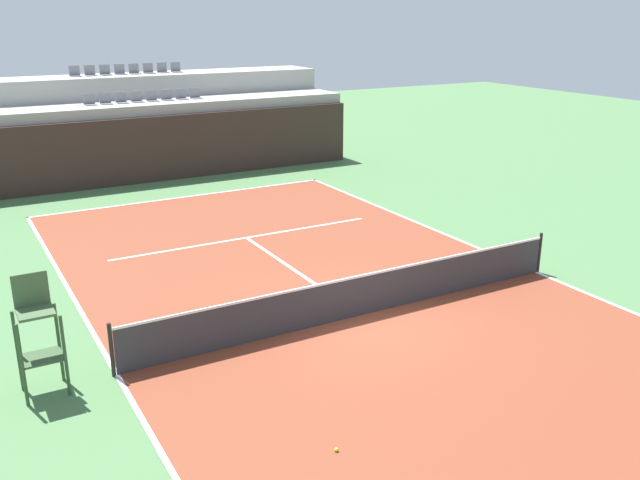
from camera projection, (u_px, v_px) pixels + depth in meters
The scene contains 15 objects.
ground_plane at pixel (361, 315), 15.48m from camera, with size 80.00×80.00×0.00m, color #477042.
court_surface at pixel (361, 315), 15.48m from camera, with size 11.00×24.00×0.01m, color brown.
baseline_far at pixel (186, 197), 25.35m from camera, with size 11.00×0.10×0.00m, color white.
sideline_left at pixel (117, 375), 12.93m from camera, with size 0.10×24.00×0.00m, color white.
sideline_right at pixel (536, 272), 18.02m from camera, with size 0.10×24.00×0.00m, color white.
service_line_far at pixel (246, 238), 20.76m from camera, with size 8.26×0.10×0.00m, color white.
centre_service_line at pixel (295, 271), 18.12m from camera, with size 0.10×6.40×0.00m, color white.
back_wall at pixel (159, 149), 27.45m from camera, with size 17.09×0.30×2.59m, color #33231E.
stands_tier_lower at pixel (148, 139), 28.50m from camera, with size 17.09×2.40×3.00m, color #9E9E99.
stands_tier_upper at pixel (132, 120), 30.34m from camera, with size 17.09×2.40×3.92m, color #9E9E99.
seating_row_lower at pixel (145, 99), 28.07m from camera, with size 4.82×0.44×0.44m.
seating_row_upper at pixel (127, 71), 29.76m from camera, with size 4.82×0.44×0.44m.
tennis_net at pixel (361, 295), 15.32m from camera, with size 11.08×0.08×1.07m.
umpire_chair at pixel (38, 331), 12.02m from camera, with size 0.76×0.66×2.20m.
tennis_ball_1 at pixel (336, 450), 10.66m from camera, with size 0.07×0.07×0.07m, color #CCE033.
Camera 1 is at (-7.76, -11.87, 6.49)m, focal length 38.64 mm.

